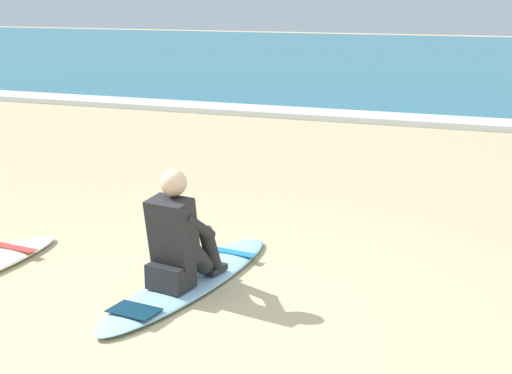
{
  "coord_description": "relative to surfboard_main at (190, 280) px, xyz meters",
  "views": [
    {
      "loc": [
        2.33,
        -4.49,
        2.33
      ],
      "look_at": [
        -0.12,
        1.86,
        0.55
      ],
      "focal_mm": 52.0,
      "sensor_mm": 36.0,
      "label": 1
    }
  ],
  "objects": [
    {
      "name": "ground_plane",
      "position": [
        0.23,
        -0.65,
        -0.04
      ],
      "size": [
        80.0,
        80.0,
        0.0
      ],
      "primitive_type": "plane",
      "color": "#CCB584"
    },
    {
      "name": "sea",
      "position": [
        0.23,
        22.28,
        0.01
      ],
      "size": [
        80.0,
        28.0,
        0.1
      ],
      "primitive_type": "cube",
      "color": "teal",
      "rests_on": "ground"
    },
    {
      "name": "breaking_foam",
      "position": [
        0.23,
        8.58,
        0.02
      ],
      "size": [
        80.0,
        0.9,
        0.11
      ],
      "primitive_type": "cube",
      "color": "white",
      "rests_on": "ground"
    },
    {
      "name": "surfboard_main",
      "position": [
        0.0,
        0.0,
        0.0
      ],
      "size": [
        0.8,
        2.44,
        0.08
      ],
      "color": "#9ED1E5",
      "rests_on": "ground"
    },
    {
      "name": "surfer_seated",
      "position": [
        -0.01,
        -0.16,
        0.4
      ],
      "size": [
        0.45,
        0.74,
        0.95
      ],
      "color": "#232326",
      "rests_on": "surfboard_main"
    }
  ]
}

